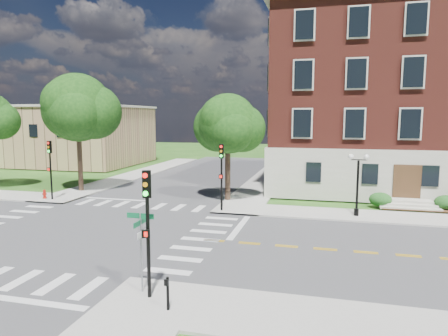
% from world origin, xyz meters
% --- Properties ---
extents(ground, '(160.00, 160.00, 0.00)m').
position_xyz_m(ground, '(0.00, 0.00, 0.00)').
color(ground, '#255417').
rests_on(ground, ground).
extents(road_ew, '(90.00, 12.00, 0.01)m').
position_xyz_m(road_ew, '(0.00, 0.00, 0.01)').
color(road_ew, '#3D3D3F').
rests_on(road_ew, ground).
extents(road_ns, '(12.00, 90.00, 0.01)m').
position_xyz_m(road_ns, '(0.00, 0.00, 0.01)').
color(road_ns, '#3D3D3F').
rests_on(road_ns, ground).
extents(sidewalk_ne, '(34.00, 34.00, 0.12)m').
position_xyz_m(sidewalk_ne, '(15.38, 15.38, 0.06)').
color(sidewalk_ne, '#9E9B93').
rests_on(sidewalk_ne, ground).
extents(sidewalk_nw, '(34.00, 34.00, 0.12)m').
position_xyz_m(sidewalk_nw, '(-15.38, 15.38, 0.06)').
color(sidewalk_nw, '#9E9B93').
rests_on(sidewalk_nw, ground).
extents(crosswalk_east, '(2.20, 10.20, 0.02)m').
position_xyz_m(crosswalk_east, '(7.20, 0.00, 0.00)').
color(crosswalk_east, silver).
rests_on(crosswalk_east, ground).
extents(stop_bar_east, '(0.40, 5.50, 0.00)m').
position_xyz_m(stop_bar_east, '(8.80, 3.00, 0.00)').
color(stop_bar_east, silver).
rests_on(stop_bar_east, ground).
extents(main_building, '(30.60, 22.40, 16.50)m').
position_xyz_m(main_building, '(24.00, 21.99, 8.34)').
color(main_building, '#B0AE9B').
rests_on(main_building, ground).
extents(secondary_building, '(20.40, 15.40, 8.30)m').
position_xyz_m(secondary_building, '(-22.00, 30.00, 4.28)').
color(secondary_building, '#A37A5A').
rests_on(secondary_building, ground).
extents(tree_c, '(6.13, 6.13, 10.61)m').
position_xyz_m(tree_c, '(-7.86, 11.22, 7.64)').
color(tree_c, black).
rests_on(tree_c, ground).
extents(tree_d, '(4.79, 4.79, 8.58)m').
position_xyz_m(tree_d, '(6.23, 10.47, 6.28)').
color(tree_d, black).
rests_on(tree_d, ground).
extents(traffic_signal_se, '(0.38, 0.46, 4.80)m').
position_xyz_m(traffic_signal_se, '(7.60, -7.56, 3.19)').
color(traffic_signal_se, black).
rests_on(traffic_signal_se, ground).
extents(traffic_signal_ne, '(0.36, 0.41, 4.80)m').
position_xyz_m(traffic_signal_ne, '(6.70, 6.69, 3.19)').
color(traffic_signal_ne, black).
rests_on(traffic_signal_ne, ground).
extents(traffic_signal_nw, '(0.36, 0.41, 4.80)m').
position_xyz_m(traffic_signal_nw, '(-7.77, 7.03, 3.19)').
color(traffic_signal_nw, black).
rests_on(traffic_signal_nw, ground).
extents(twin_lamp_west, '(1.36, 0.36, 4.23)m').
position_xyz_m(twin_lamp_west, '(16.05, 7.44, 2.52)').
color(twin_lamp_west, black).
rests_on(twin_lamp_west, ground).
extents(street_sign_pole, '(1.10, 1.10, 3.10)m').
position_xyz_m(street_sign_pole, '(7.13, -7.18, 2.31)').
color(street_sign_pole, gray).
rests_on(street_sign_pole, ground).
extents(push_button_post, '(0.14, 0.21, 1.20)m').
position_xyz_m(push_button_post, '(8.66, -8.35, 0.80)').
color(push_button_post, black).
rests_on(push_button_post, ground).
extents(fire_hydrant, '(0.35, 0.35, 0.75)m').
position_xyz_m(fire_hydrant, '(-8.60, 7.18, 0.46)').
color(fire_hydrant, maroon).
rests_on(fire_hydrant, ground).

